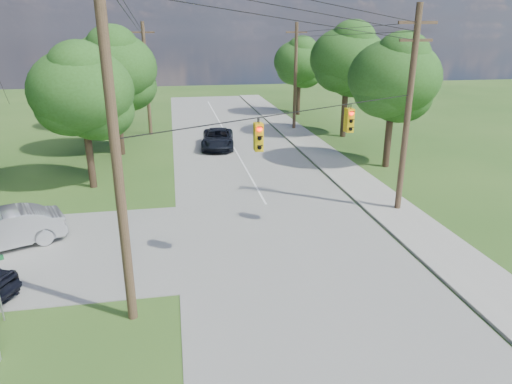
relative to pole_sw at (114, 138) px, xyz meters
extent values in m
plane|color=#294E1A|center=(4.60, -0.40, -6.23)|extent=(140.00, 140.00, 0.00)
cube|color=gray|center=(6.60, 4.60, -6.21)|extent=(10.00, 100.00, 0.03)
cube|color=#9C9A92|center=(13.30, 4.60, -6.17)|extent=(2.60, 100.00, 0.12)
cylinder|color=brown|center=(0.00, 0.00, -0.23)|extent=(0.32, 0.32, 12.00)
cylinder|color=brown|center=(13.50, 7.60, -0.98)|extent=(0.32, 0.32, 10.50)
cube|color=brown|center=(13.50, 7.60, 3.37)|extent=(2.00, 0.12, 0.14)
cube|color=brown|center=(13.50, 7.60, 2.57)|extent=(1.70, 0.12, 0.14)
cylinder|color=brown|center=(13.50, 29.60, -1.23)|extent=(0.32, 0.32, 10.00)
cube|color=brown|center=(13.50, 29.60, 2.87)|extent=(2.00, 0.12, 0.14)
cylinder|color=brown|center=(-0.40, 29.60, -1.23)|extent=(0.32, 0.32, 10.00)
cube|color=brown|center=(-0.40, 29.60, 2.87)|extent=(2.00, 0.12, 0.14)
cylinder|color=black|center=(6.75, 3.80, 3.72)|extent=(13.52, 7.63, 1.53)
cylinder|color=black|center=(6.75, 3.80, 3.32)|extent=(13.52, 7.63, 1.53)
cylinder|color=black|center=(13.50, 18.60, 3.12)|extent=(0.03, 22.00, 0.53)
cylinder|color=black|center=(-0.20, 14.80, 3.87)|extent=(0.43, 29.60, 2.03)
cylinder|color=black|center=(13.50, 18.60, 2.72)|extent=(0.03, 22.00, 0.53)
cylinder|color=black|center=(-0.20, 14.80, 3.47)|extent=(0.43, 29.60, 2.03)
cylinder|color=black|center=(6.75, 3.80, -0.03)|extent=(13.52, 7.63, 0.04)
cube|color=#E4BA0D|center=(4.86, 2.62, -0.75)|extent=(0.32, 0.22, 1.05)
sphere|color=#FF0C05|center=(4.86, 2.48, -0.40)|extent=(0.17, 0.17, 0.17)
cube|color=#E4BA0D|center=(4.86, 2.86, -0.75)|extent=(0.32, 0.22, 1.05)
sphere|color=#FF0C05|center=(4.86, 3.00, -0.40)|extent=(0.17, 0.17, 0.17)
cube|color=#E4BA0D|center=(9.45, 5.20, -0.75)|extent=(0.32, 0.22, 1.05)
sphere|color=#FF0C05|center=(9.45, 5.06, -0.40)|extent=(0.17, 0.17, 0.17)
cube|color=#E4BA0D|center=(9.45, 5.44, -0.75)|extent=(0.32, 0.22, 1.05)
sphere|color=#FF0C05|center=(9.45, 5.58, -0.40)|extent=(0.17, 0.17, 0.17)
cylinder|color=#442D22|center=(-3.40, 14.60, -4.65)|extent=(0.45, 0.45, 3.15)
ellipsoid|color=#224A16|center=(-3.40, 14.60, -0.29)|extent=(6.00, 6.00, 4.92)
cylinder|color=#442D22|center=(-2.40, 22.60, -4.48)|extent=(0.50, 0.50, 3.50)
ellipsoid|color=#224A16|center=(-2.40, 22.60, 0.37)|extent=(6.40, 6.40, 5.25)
cylinder|color=#442D22|center=(-4.40, 32.60, -4.57)|extent=(0.48, 0.47, 3.32)
ellipsoid|color=#224A16|center=(-4.40, 32.60, 0.04)|extent=(6.00, 6.00, 4.92)
cylinder|color=#442D22|center=(16.60, 15.60, -4.57)|extent=(0.48, 0.48, 3.32)
ellipsoid|color=#224A16|center=(16.60, 15.60, 0.04)|extent=(6.20, 6.20, 5.08)
cylinder|color=#442D22|center=(17.10, 25.60, -4.39)|extent=(0.52, 0.52, 3.67)
ellipsoid|color=#224A16|center=(17.10, 25.60, 0.70)|extent=(6.60, 6.60, 5.41)
cylinder|color=#442D22|center=(16.10, 37.60, -4.65)|extent=(0.45, 0.45, 3.15)
ellipsoid|color=#224A16|center=(16.10, 37.60, -0.29)|extent=(5.80, 5.80, 4.76)
imported|color=#A5A7AC|center=(-6.03, 6.41, -5.34)|extent=(5.45, 3.75, 1.70)
imported|color=black|center=(5.28, 23.21, -5.43)|extent=(3.17, 5.79, 1.54)
camera|label=1|loc=(1.76, -13.78, 3.01)|focal=32.00mm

